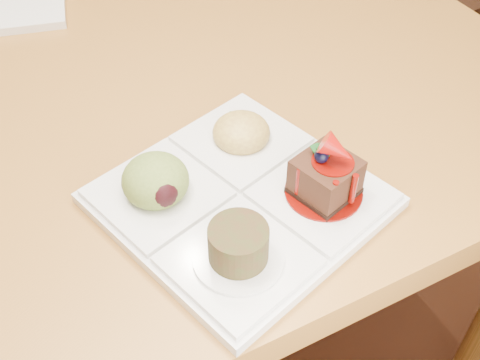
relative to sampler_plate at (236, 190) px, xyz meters
name	(u,v)px	position (x,y,z in m)	size (l,w,h in m)	color
ground	(105,213)	(-0.01, 0.75, -0.77)	(6.00, 6.00, 0.00)	#542A18
sampler_plate	(236,190)	(0.00, 0.00, 0.00)	(0.30, 0.30, 0.10)	silver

